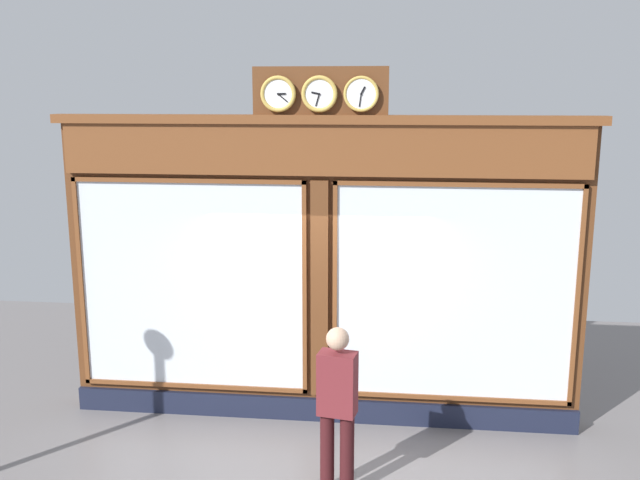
% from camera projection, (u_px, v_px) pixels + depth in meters
% --- Properties ---
extents(shop_facade, '(6.10, 0.42, 4.13)m').
position_uv_depth(shop_facade, '(321.00, 270.00, 8.15)').
color(shop_facade, '#5B3319').
rests_on(shop_facade, ground_plane).
extents(pedestrian, '(0.39, 0.28, 1.69)m').
position_uv_depth(pedestrian, '(337.00, 403.00, 6.71)').
color(pedestrian, '#3A1316').
rests_on(pedestrian, ground_plane).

